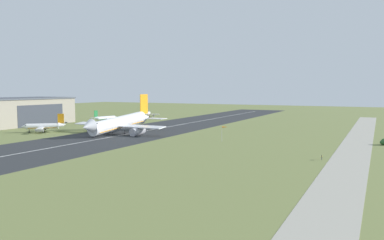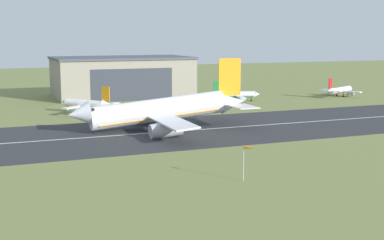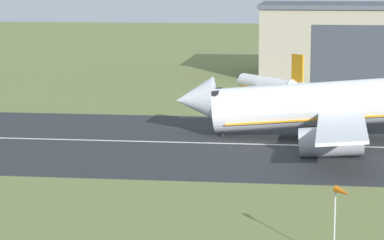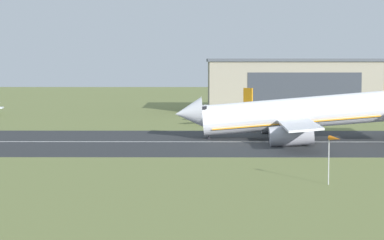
% 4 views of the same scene
% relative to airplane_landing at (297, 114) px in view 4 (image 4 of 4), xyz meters
% --- Properties ---
extents(ground_plane, '(751.70, 751.70, 0.00)m').
position_rel_airplane_landing_xyz_m(ground_plane, '(-20.17, -69.43, -5.17)').
color(ground_plane, olive).
extents(runway_strip, '(511.70, 47.39, 0.06)m').
position_rel_airplane_landing_xyz_m(runway_strip, '(-20.17, -5.04, -5.14)').
color(runway_strip, '#2B2D30').
rests_on(runway_strip, ground_plane).
extents(runway_centreline, '(460.53, 0.70, 0.01)m').
position_rel_airplane_landing_xyz_m(runway_centreline, '(-20.17, -5.04, -5.11)').
color(runway_centreline, silver).
rests_on(runway_centreline, runway_strip).
extents(hangar_building, '(56.85, 33.19, 16.78)m').
position_rel_airplane_landing_xyz_m(hangar_building, '(11.10, 82.96, 3.24)').
color(hangar_building, gray).
rests_on(hangar_building, ground_plane).
extents(airplane_landing, '(51.58, 52.44, 19.46)m').
position_rel_airplane_landing_xyz_m(airplane_landing, '(0.00, 0.00, 0.00)').
color(airplane_landing, white).
rests_on(airplane_landing, ground_plane).
extents(airplane_parked_east, '(19.62, 20.80, 9.45)m').
position_rel_airplane_landing_xyz_m(airplane_parked_east, '(-13.28, 37.96, -2.11)').
color(airplane_parked_east, white).
rests_on(airplane_parked_east, ground_plane).
extents(windsock_pole, '(1.55, 2.35, 6.49)m').
position_rel_airplane_landing_xyz_m(windsock_pole, '(-2.78, -57.11, 0.62)').
color(windsock_pole, '#B7B7BC').
rests_on(windsock_pole, ground_plane).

